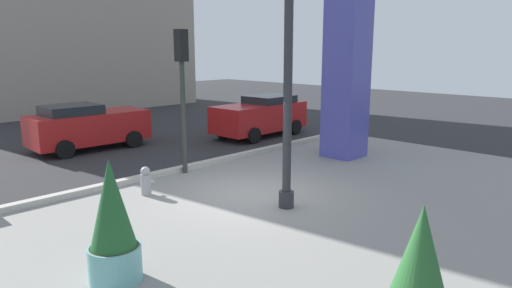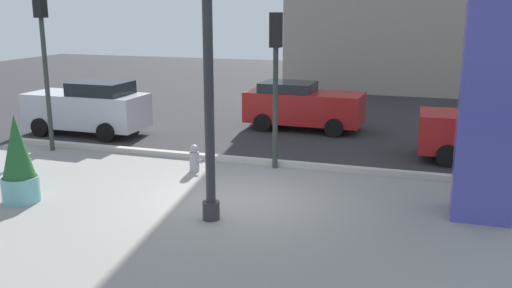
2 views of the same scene
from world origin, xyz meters
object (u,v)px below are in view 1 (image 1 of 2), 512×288
Objects in this scene: art_pillar_blue at (346,78)px; potted_plant_mid_plaza at (113,226)px; car_passing_lane at (88,126)px; car_intersection at (260,116)px; fire_hydrant at (146,181)px; lamp_post at (288,65)px; traffic_light_far_side at (182,77)px.

art_pillar_blue is 10.32m from potted_plant_mid_plaza.
car_intersection is at bearing -23.01° from car_passing_lane.
potted_plant_mid_plaza is 2.71× the size of fire_hydrant.
traffic_light_far_side is (0.19, 4.16, -0.46)m from lamp_post.
potted_plant_mid_plaza is 0.48× the size of traffic_light_far_side.
art_pillar_blue is at bearing 13.00° from potted_plant_mid_plaza.
traffic_light_far_side reaches higher than car_intersection.
fire_hydrant is at bearing -153.19° from traffic_light_far_side.
art_pillar_blue is 5.10m from car_intersection.
lamp_post is at bearing 3.86° from potted_plant_mid_plaza.
lamp_post reaches higher than car_passing_lane.
car_intersection is at bearing 47.62° from lamp_post.
car_intersection is at bearing 33.28° from potted_plant_mid_plaza.
traffic_light_far_side reaches higher than fire_hydrant.
traffic_light_far_side is at bearing 87.43° from lamp_post.
car_intersection is (10.66, 6.99, -0.06)m from potted_plant_mid_plaza.
car_intersection is (6.10, 6.69, -2.45)m from lamp_post.
car_passing_lane is at bearing 127.28° from art_pillar_blue.
fire_hydrant is 0.18× the size of car_passing_lane.
art_pillar_blue is 1.27× the size of car_passing_lane.
art_pillar_blue is at bearing 20.30° from lamp_post.
car_passing_lane is (-0.48, 5.24, -2.00)m from traffic_light_far_side.
art_pillar_blue reaches higher than car_passing_lane.
potted_plant_mid_plaza is at bearing -167.00° from art_pillar_blue.
car_passing_lane is at bearing 95.21° from traffic_light_far_side.
fire_hydrant is 8.66m from car_intersection.
art_pillar_blue reaches higher than traffic_light_far_side.
car_passing_lane is (-6.39, 2.71, -0.00)m from car_intersection.
lamp_post is at bearing -159.70° from art_pillar_blue.
car_passing_lane is at bearing 91.77° from lamp_post.
potted_plant_mid_plaza is 12.75m from car_intersection.
car_passing_lane is (-0.29, 9.40, -2.45)m from lamp_post.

